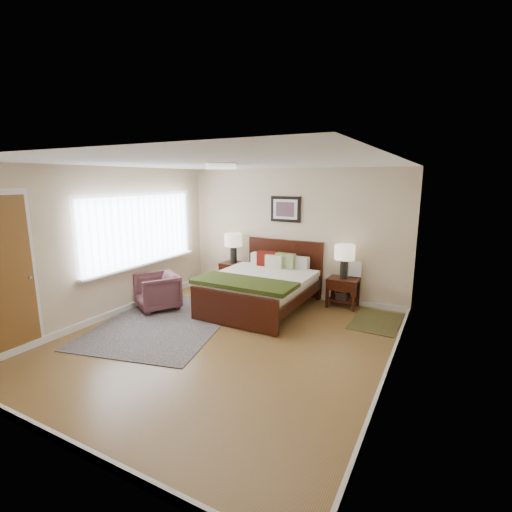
% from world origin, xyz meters
% --- Properties ---
extents(floor, '(5.00, 5.00, 0.00)m').
position_xyz_m(floor, '(0.00, 0.00, 0.00)').
color(floor, brown).
rests_on(floor, ground).
extents(back_wall, '(4.50, 0.04, 2.50)m').
position_xyz_m(back_wall, '(0.00, 2.50, 1.25)').
color(back_wall, beige).
rests_on(back_wall, ground).
extents(front_wall, '(4.50, 0.04, 2.50)m').
position_xyz_m(front_wall, '(0.00, -2.50, 1.25)').
color(front_wall, beige).
rests_on(front_wall, ground).
extents(left_wall, '(0.04, 5.00, 2.50)m').
position_xyz_m(left_wall, '(-2.25, 0.00, 1.25)').
color(left_wall, beige).
rests_on(left_wall, ground).
extents(right_wall, '(0.04, 5.00, 2.50)m').
position_xyz_m(right_wall, '(2.25, 0.00, 1.25)').
color(right_wall, beige).
rests_on(right_wall, ground).
extents(ceiling, '(4.50, 5.00, 0.02)m').
position_xyz_m(ceiling, '(0.00, 0.00, 2.50)').
color(ceiling, white).
rests_on(ceiling, back_wall).
extents(window, '(0.11, 2.72, 1.32)m').
position_xyz_m(window, '(-2.20, 0.70, 1.38)').
color(window, silver).
rests_on(window, left_wall).
extents(ceil_fixture, '(0.44, 0.44, 0.08)m').
position_xyz_m(ceil_fixture, '(0.00, 0.00, 2.47)').
color(ceil_fixture, white).
rests_on(ceil_fixture, ceiling).
extents(bed, '(1.70, 2.05, 1.10)m').
position_xyz_m(bed, '(-0.15, 1.49, 0.51)').
color(bed, '#381208').
rests_on(bed, ground).
extents(wall_art, '(0.62, 0.05, 0.50)m').
position_xyz_m(wall_art, '(-0.15, 2.47, 1.72)').
color(wall_art, black).
rests_on(wall_art, back_wall).
extents(nightstand_left, '(0.49, 0.44, 0.58)m').
position_xyz_m(nightstand_left, '(-1.22, 2.25, 0.46)').
color(nightstand_left, '#381208').
rests_on(nightstand_left, ground).
extents(nightstand_right, '(0.54, 0.41, 0.54)m').
position_xyz_m(nightstand_right, '(1.10, 2.26, 0.33)').
color(nightstand_right, '#381208').
rests_on(nightstand_right, ground).
extents(lamp_left, '(0.36, 0.36, 0.61)m').
position_xyz_m(lamp_left, '(-1.22, 2.27, 1.01)').
color(lamp_left, black).
rests_on(lamp_left, nightstand_left).
extents(lamp_right, '(0.36, 0.36, 0.61)m').
position_xyz_m(lamp_right, '(1.10, 2.27, 0.97)').
color(lamp_right, black).
rests_on(lamp_right, nightstand_right).
extents(armchair, '(0.95, 0.95, 0.64)m').
position_xyz_m(armchair, '(-1.80, 0.59, 0.32)').
color(armchair, brown).
rests_on(armchair, ground).
extents(rug_persian, '(2.47, 3.04, 0.01)m').
position_xyz_m(rug_persian, '(-1.24, 0.15, 0.01)').
color(rug_persian, '#0E1F46').
rests_on(rug_persian, ground).
extents(rug_navy, '(0.75, 1.11, 0.01)m').
position_xyz_m(rug_navy, '(1.80, 1.80, 0.01)').
color(rug_navy, black).
rests_on(rug_navy, ground).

